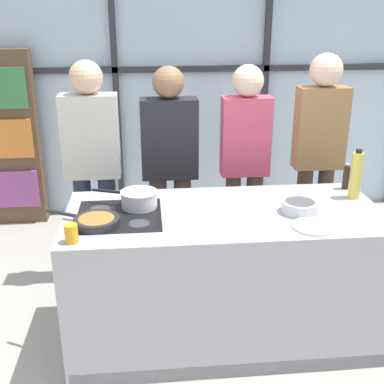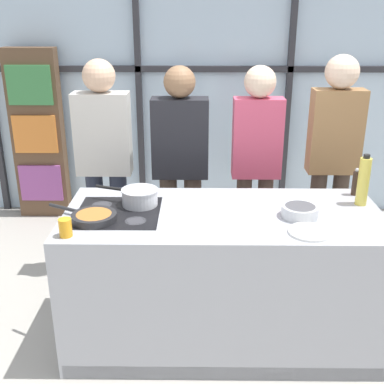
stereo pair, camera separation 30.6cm
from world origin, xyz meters
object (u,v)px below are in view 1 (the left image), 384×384
object	(u,v)px
mixing_bowl	(300,206)
juice_glass_near	(71,233)
white_plate	(313,226)
spectator_center_right	(245,156)
pepper_grinder	(346,177)
spectator_far_left	(92,160)
spectator_far_right	(318,148)
oil_bottle	(356,175)
saucepan	(139,199)
frying_pan	(96,221)
spectator_center_left	(170,162)

from	to	relation	value
mixing_bowl	juice_glass_near	size ratio (longest dim) A/B	2.14
white_plate	juice_glass_near	xyz separation A→B (m)	(-1.38, -0.05, 0.05)
spectator_center_right	pepper_grinder	xyz separation A→B (m)	(0.61, -0.56, -0.00)
white_plate	pepper_grinder	world-z (taller)	pepper_grinder
spectator_far_left	spectator_far_right	xyz separation A→B (m)	(1.80, -0.00, 0.04)
spectator_far_left	oil_bottle	size ratio (longest dim) A/B	5.24
pepper_grinder	saucepan	bearing A→B (deg)	-172.36
frying_pan	white_plate	size ratio (longest dim) A/B	1.84
spectator_center_left	juice_glass_near	size ratio (longest dim) A/B	16.48
saucepan	oil_bottle	world-z (taller)	oil_bottle
frying_pan	juice_glass_near	distance (m)	0.24
mixing_bowl	juice_glass_near	distance (m)	1.39
frying_pan	pepper_grinder	distance (m)	1.76
spectator_center_right	oil_bottle	world-z (taller)	spectator_center_right
oil_bottle	juice_glass_near	bearing A→B (deg)	-164.86
white_plate	oil_bottle	bearing A→B (deg)	45.66
spectator_center_left	oil_bottle	bearing A→B (deg)	148.84
mixing_bowl	oil_bottle	xyz separation A→B (m)	(0.44, 0.21, 0.12)
spectator_center_left	spectator_far_right	xyz separation A→B (m)	(1.20, 0.00, 0.08)
spectator_center_left	juice_glass_near	distance (m)	1.35
spectator_center_left	juice_glass_near	bearing A→B (deg)	63.67
saucepan	white_plate	world-z (taller)	saucepan
mixing_bowl	juice_glass_near	world-z (taller)	juice_glass_near
spectator_far_left	mixing_bowl	world-z (taller)	spectator_far_left
spectator_far_right	juice_glass_near	xyz separation A→B (m)	(-1.80, -1.21, -0.08)
frying_pan	spectator_far_left	bearing A→B (deg)	96.23
spectator_center_left	white_plate	bearing A→B (deg)	123.85
frying_pan	saucepan	bearing A→B (deg)	44.35
oil_bottle	pepper_grinder	size ratio (longest dim) A/B	1.76
spectator_far_left	saucepan	distance (m)	0.83
white_plate	spectator_far_left	bearing A→B (deg)	139.92
spectator_far_left	juice_glass_near	world-z (taller)	spectator_far_left
spectator_center_right	saucepan	distance (m)	1.13
spectator_far_right	mixing_bowl	distance (m)	1.04
white_plate	spectator_center_right	bearing A→B (deg)	98.69
juice_glass_near	white_plate	bearing A→B (deg)	2.25
saucepan	frying_pan	bearing A→B (deg)	-135.65
spectator_center_left	oil_bottle	distance (m)	1.41
pepper_grinder	juice_glass_near	world-z (taller)	pepper_grinder
oil_bottle	pepper_grinder	world-z (taller)	oil_bottle
spectator_far_left	oil_bottle	xyz separation A→B (m)	(1.80, -0.73, 0.06)
spectator_far_right	mixing_bowl	world-z (taller)	spectator_far_right
juice_glass_near	mixing_bowl	bearing A→B (deg)	11.61
pepper_grinder	juice_glass_near	bearing A→B (deg)	-160.07
spectator_far_left	spectator_center_left	size ratio (longest dim) A/B	1.03
spectator_center_left	spectator_center_right	world-z (taller)	spectator_center_right
spectator_far_right	pepper_grinder	world-z (taller)	spectator_far_right
frying_pan	oil_bottle	world-z (taller)	oil_bottle
spectator_far_left	white_plate	size ratio (longest dim) A/B	7.18
spectator_center_right	pepper_grinder	world-z (taller)	spectator_center_right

